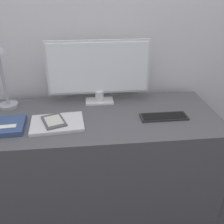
{
  "coord_description": "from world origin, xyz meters",
  "views": [
    {
      "loc": [
        -0.09,
        -1.15,
        1.43
      ],
      "look_at": [
        0.05,
        0.11,
        0.77
      ],
      "focal_mm": 40.0,
      "sensor_mm": 36.0,
      "label": 1
    }
  ],
  "objects_px": {
    "laptop": "(57,123)",
    "desk_lamp": "(1,68)",
    "ereader": "(54,121)",
    "monitor": "(99,70)",
    "keyboard": "(164,117)",
    "notebook": "(10,126)"
  },
  "relations": [
    {
      "from": "desk_lamp",
      "to": "ereader",
      "type": "bearing_deg",
      "value": -40.3
    },
    {
      "from": "monitor",
      "to": "notebook",
      "type": "height_order",
      "value": "monitor"
    },
    {
      "from": "monitor",
      "to": "notebook",
      "type": "distance_m",
      "value": 0.63
    },
    {
      "from": "monitor",
      "to": "laptop",
      "type": "height_order",
      "value": "monitor"
    },
    {
      "from": "laptop",
      "to": "notebook",
      "type": "bearing_deg",
      "value": -178.28
    },
    {
      "from": "ereader",
      "to": "notebook",
      "type": "height_order",
      "value": "same"
    },
    {
      "from": "monitor",
      "to": "laptop",
      "type": "bearing_deg",
      "value": -132.09
    },
    {
      "from": "ereader",
      "to": "notebook",
      "type": "bearing_deg",
      "value": -177.34
    },
    {
      "from": "laptop",
      "to": "desk_lamp",
      "type": "relative_size",
      "value": 0.72
    },
    {
      "from": "monitor",
      "to": "notebook",
      "type": "bearing_deg",
      "value": -150.42
    },
    {
      "from": "laptop",
      "to": "desk_lamp",
      "type": "bearing_deg",
      "value": 140.95
    },
    {
      "from": "notebook",
      "to": "ereader",
      "type": "bearing_deg",
      "value": 2.66
    },
    {
      "from": "laptop",
      "to": "ereader",
      "type": "relative_size",
      "value": 1.62
    },
    {
      "from": "keyboard",
      "to": "ereader",
      "type": "height_order",
      "value": "ereader"
    },
    {
      "from": "desk_lamp",
      "to": "notebook",
      "type": "distance_m",
      "value": 0.38
    },
    {
      "from": "monitor",
      "to": "desk_lamp",
      "type": "bearing_deg",
      "value": -178.77
    },
    {
      "from": "monitor",
      "to": "desk_lamp",
      "type": "relative_size",
      "value": 1.53
    },
    {
      "from": "keyboard",
      "to": "notebook",
      "type": "relative_size",
      "value": 1.31
    },
    {
      "from": "keyboard",
      "to": "notebook",
      "type": "distance_m",
      "value": 0.88
    },
    {
      "from": "laptop",
      "to": "desk_lamp",
      "type": "height_order",
      "value": "desk_lamp"
    },
    {
      "from": "desk_lamp",
      "to": "keyboard",
      "type": "bearing_deg",
      "value": -14.72
    },
    {
      "from": "desk_lamp",
      "to": "notebook",
      "type": "xyz_separation_m",
      "value": [
        0.08,
        -0.28,
        -0.25
      ]
    }
  ]
}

